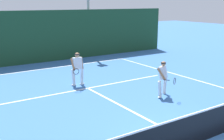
% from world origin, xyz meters
% --- Properties ---
extents(court_line_baseline_far, '(10.85, 0.10, 0.01)m').
position_xyz_m(court_line_baseline_far, '(0.00, 11.35, 0.00)').
color(court_line_baseline_far, white).
rests_on(court_line_baseline_far, ground_plane).
extents(court_line_service, '(8.84, 0.10, 0.01)m').
position_xyz_m(court_line_service, '(0.00, 6.42, 0.00)').
color(court_line_service, white).
rests_on(court_line_service, ground_plane).
extents(court_line_centre, '(0.10, 6.40, 0.01)m').
position_xyz_m(court_line_centre, '(0.00, 3.20, 0.00)').
color(court_line_centre, white).
rests_on(court_line_centre, ground_plane).
extents(tennis_net, '(11.88, 0.09, 1.11)m').
position_xyz_m(tennis_net, '(0.00, 0.00, 0.51)').
color(tennis_net, '#1E4723').
rests_on(tennis_net, ground_plane).
extents(player_near, '(0.91, 1.02, 1.54)m').
position_xyz_m(player_near, '(2.19, 3.67, 0.84)').
color(player_near, silver).
rests_on(player_near, ground_plane).
extents(player_far, '(0.85, 0.84, 1.62)m').
position_xyz_m(player_far, '(-0.16, 7.12, 0.89)').
color(player_far, silver).
rests_on(player_far, ground_plane).
extents(tennis_ball, '(0.07, 0.07, 0.07)m').
position_xyz_m(tennis_ball, '(2.64, 1.44, 0.03)').
color(tennis_ball, '#D1E033').
rests_on(tennis_ball, ground_plane).
extents(back_fence_windscreen, '(21.19, 0.12, 3.46)m').
position_xyz_m(back_fence_windscreen, '(0.00, 13.32, 1.73)').
color(back_fence_windscreen, '#1B4126').
rests_on(back_fence_windscreen, ground_plane).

